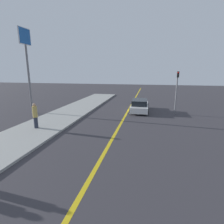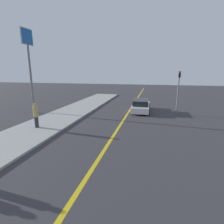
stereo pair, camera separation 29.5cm
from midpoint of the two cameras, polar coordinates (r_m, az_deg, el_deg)
road_center_line at (r=15.30m, az=4.42°, el=-2.47°), size 0.20×60.00×0.01m
sidewalk_left at (r=16.04m, az=-16.61°, el=-2.01°), size 3.82×33.61×0.13m
car_ahead_center at (r=18.52m, az=9.87°, el=2.04°), size 1.92×4.41×1.26m
pedestrian_by_sign at (r=13.60m, az=-23.03°, el=-0.97°), size 0.33×0.33×1.80m
traffic_light at (r=17.69m, az=21.27°, el=7.09°), size 0.18×0.40×4.10m
roadside_sign at (r=18.91m, az=-25.21°, el=16.87°), size 0.20×1.57×7.96m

